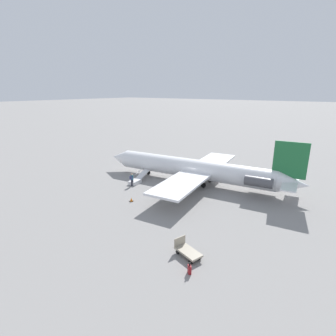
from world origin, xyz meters
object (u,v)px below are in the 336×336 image
Objects in this scene: suitcase at (189,269)px; passenger at (132,179)px; airplane_main at (198,169)px; luggage_cart at (187,251)px; boarding_stairs at (137,180)px.

passenger is at bearing -34.22° from suitcase.
suitcase is (-8.77, 16.57, -1.73)m from airplane_main.
luggage_cart reaches higher than suitcase.
airplane_main is 8.67m from boarding_stairs.
suitcase is (-15.81, 11.81, -0.05)m from boarding_stairs.
passenger is at bearing 34.86° from airplane_main.
passenger is at bearing -14.56° from luggage_cart.
boarding_stairs is 19.74m from suitcase.
passenger is 16.83m from luggage_cart.
suitcase is (-15.48, 10.53, -0.67)m from passenger.
airplane_main is at bearing -55.14° from passenger.
airplane_main is at bearing -63.09° from boarding_stairs.
boarding_stairs is 4.67× the size of suitcase.
boarding_stairs is at bearing -17.49° from luggage_cart.
airplane_main reaches higher than suitcase.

